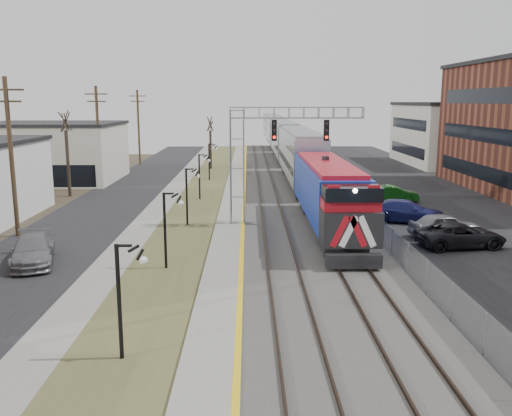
{
  "coord_description": "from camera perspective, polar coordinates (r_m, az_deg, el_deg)",
  "views": [
    {
      "loc": [
        0.24,
        -8.88,
        8.51
      ],
      "look_at": [
        0.69,
        21.02,
        2.6
      ],
      "focal_mm": 38.0,
      "sensor_mm": 36.0,
      "label": 1
    }
  ],
  "objects": [
    {
      "name": "platform_edge",
      "position": [
        44.66,
        -1.3,
        0.51
      ],
      "size": [
        0.24,
        120.0,
        0.01
      ],
      "primitive_type": "cube",
      "color": "gold",
      "rests_on": "platform"
    },
    {
      "name": "car_lot_c",
      "position": [
        34.12,
        20.73,
        -2.76
      ],
      "size": [
        5.43,
        2.98,
        1.44
      ],
      "primitive_type": "imported",
      "rotation": [
        0.0,
        0.0,
        1.69
      ],
      "color": "black",
      "rests_on": "ground"
    },
    {
      "name": "track_near",
      "position": [
        44.68,
        1.42,
        0.55
      ],
      "size": [
        1.58,
        120.0,
        0.15
      ],
      "color": "#2D2119",
      "rests_on": "ballast_bed"
    },
    {
      "name": "utility_poles",
      "position": [
        37.12,
        -24.34,
        4.76
      ],
      "size": [
        0.28,
        80.28,
        10.0
      ],
      "color": "#4C3823",
      "rests_on": "ground"
    },
    {
      "name": "sidewalk",
      "position": [
        45.27,
        -10.04,
        0.22
      ],
      "size": [
        2.0,
        120.0,
        0.08
      ],
      "primitive_type": "cube",
      "color": "gray",
      "rests_on": "ground"
    },
    {
      "name": "track_far",
      "position": [
        44.96,
        5.88,
        0.56
      ],
      "size": [
        1.58,
        120.0,
        0.15
      ],
      "color": "#2D2119",
      "rests_on": "ballast_bed"
    },
    {
      "name": "platform",
      "position": [
        44.69,
        -2.43,
        0.35
      ],
      "size": [
        2.0,
        120.0,
        0.24
      ],
      "primitive_type": "cube",
      "color": "gray",
      "rests_on": "ground"
    },
    {
      "name": "bare_trees",
      "position": [
        49.85,
        -15.89,
        4.06
      ],
      "size": [
        12.3,
        42.3,
        5.95
      ],
      "color": "#382D23",
      "rests_on": "ground"
    },
    {
      "name": "car_street_b",
      "position": [
        31.06,
        -22.45,
        -4.19
      ],
      "size": [
        3.48,
        5.45,
        1.47
      ],
      "primitive_type": "imported",
      "rotation": [
        0.0,
        0.0,
        0.3
      ],
      "color": "slate",
      "rests_on": "ground"
    },
    {
      "name": "grass_median",
      "position": [
        44.89,
        -6.26,
        0.22
      ],
      "size": [
        4.0,
        120.0,
        0.06
      ],
      "primitive_type": "cube",
      "color": "#4D512B",
      "rests_on": "ground"
    },
    {
      "name": "ballast_bed",
      "position": [
        44.84,
        3.97,
        0.34
      ],
      "size": [
        8.0,
        120.0,
        0.2
      ],
      "primitive_type": "cube",
      "color": "#595651",
      "rests_on": "ground"
    },
    {
      "name": "street_west",
      "position": [
        46.21,
        -15.56,
        0.18
      ],
      "size": [
        7.0,
        120.0,
        0.04
      ],
      "primitive_type": "cube",
      "color": "black",
      "rests_on": "ground"
    },
    {
      "name": "parking_lot",
      "position": [
        47.39,
        18.58,
        0.27
      ],
      "size": [
        16.0,
        120.0,
        0.04
      ],
      "primitive_type": "cube",
      "color": "black",
      "rests_on": "ground"
    },
    {
      "name": "signal_gantry",
      "position": [
        37.0,
        0.67,
        6.65
      ],
      "size": [
        9.0,
        1.07,
        8.15
      ],
      "color": "gray",
      "rests_on": "ground"
    },
    {
      "name": "car_lot_d",
      "position": [
        39.98,
        15.51,
        -0.38
      ],
      "size": [
        5.81,
        3.65,
        1.57
      ],
      "primitive_type": "imported",
      "rotation": [
        0.0,
        0.0,
        1.28
      ],
      "color": "navy",
      "rests_on": "ground"
    },
    {
      "name": "lampposts",
      "position": [
        28.26,
        -9.47,
        -2.3
      ],
      "size": [
        0.14,
        62.14,
        4.0
      ],
      "color": "black",
      "rests_on": "ground"
    },
    {
      "name": "car_lot_f",
      "position": [
        47.83,
        14.26,
        1.42
      ],
      "size": [
        4.29,
        1.83,
        1.38
      ],
      "primitive_type": "imported",
      "rotation": [
        0.0,
        0.0,
        1.48
      ],
      "color": "#0D440F",
      "rests_on": "ground"
    },
    {
      "name": "fence",
      "position": [
        45.26,
        9.29,
        1.22
      ],
      "size": [
        0.04,
        120.0,
        1.6
      ],
      "primitive_type": "cube",
      "color": "gray",
      "rests_on": "ground"
    },
    {
      "name": "train",
      "position": [
        82.09,
        2.84,
        7.27
      ],
      "size": [
        3.0,
        108.65,
        5.33
      ],
      "color": "#132DA1",
      "rests_on": "ground"
    },
    {
      "name": "car_lot_e",
      "position": [
        36.28,
        19.25,
        -1.78
      ],
      "size": [
        4.77,
        2.65,
        1.53
      ],
      "primitive_type": "imported",
      "rotation": [
        0.0,
        0.0,
        1.76
      ],
      "color": "gray",
      "rests_on": "ground"
    }
  ]
}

